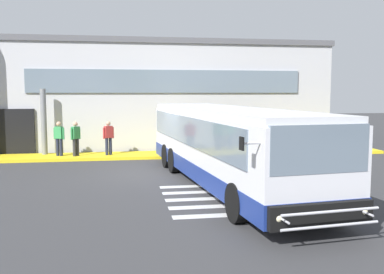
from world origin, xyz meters
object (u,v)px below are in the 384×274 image
object	(u,v)px
entry_support_column	(44,122)
bus_main_foreground	(225,147)
passenger_at_curb_edge	(108,135)
passenger_by_doorway	(76,137)
passenger_near_column	(59,137)

from	to	relation	value
entry_support_column	bus_main_foreground	size ratio (longest dim) A/B	0.26
bus_main_foreground	entry_support_column	bearing A→B (deg)	133.11
entry_support_column	passenger_at_curb_edge	xyz separation A→B (m)	(3.14, -0.72, -0.66)
bus_main_foreground	passenger_at_curb_edge	size ratio (longest dim) A/B	7.54
entry_support_column	passenger_by_doorway	xyz separation A→B (m)	(1.60, -0.86, -0.70)
entry_support_column	passenger_near_column	bearing A→B (deg)	-40.43
passenger_near_column	passenger_by_doorway	distance (m)	0.82
passenger_near_column	passenger_by_doorway	size ratio (longest dim) A/B	1.00
passenger_by_doorway	passenger_near_column	bearing A→B (deg)	167.58
bus_main_foreground	passenger_near_column	size ratio (longest dim) A/B	7.54
entry_support_column	passenger_at_curb_edge	world-z (taller)	entry_support_column
passenger_near_column	passenger_by_doorway	bearing A→B (deg)	-12.42
passenger_near_column	passenger_at_curb_edge	distance (m)	2.34
passenger_near_column	passenger_by_doorway	world-z (taller)	same
bus_main_foreground	passenger_at_curb_edge	world-z (taller)	bus_main_foreground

